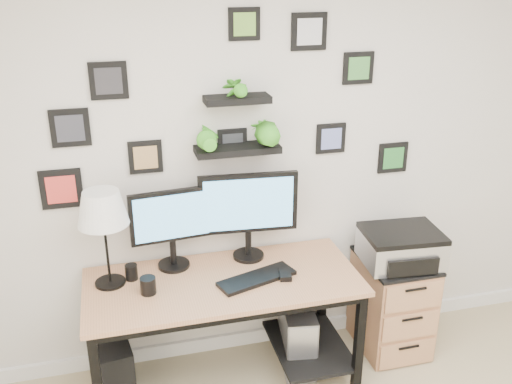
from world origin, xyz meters
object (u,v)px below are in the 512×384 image
object	(u,v)px
pc_tower_black	(114,367)
table_lamp	(102,210)
monitor_left	(172,223)
pc_tower_grey	(297,335)
desk	(228,294)
file_cabinet	(392,303)
printer	(401,247)
monitor_right	(248,209)
mug	(148,286)

from	to	relation	value
pc_tower_black	table_lamp	bearing A→B (deg)	56.86
monitor_left	pc_tower_grey	xyz separation A→B (m)	(0.75, -0.15, -0.83)
desk	pc_tower_black	distance (m)	0.82
table_lamp	file_cabinet	size ratio (longest dim) A/B	0.86
pc_tower_black	pc_tower_grey	world-z (taller)	pc_tower_grey
table_lamp	pc_tower_black	size ratio (longest dim) A/B	1.39
monitor_left	printer	bearing A→B (deg)	-6.67
pc_tower_black	printer	distance (m)	1.93
monitor_right	file_cabinet	xyz separation A→B (m)	(0.96, -0.13, -0.75)
desk	monitor_right	distance (m)	0.52
mug	monitor_right	bearing A→B (deg)	22.08
monitor_right	table_lamp	world-z (taller)	table_lamp
pc_tower_grey	pc_tower_black	bearing A→B (deg)	-179.38
pc_tower_grey	table_lamp	bearing A→B (deg)	177.47
monitor_right	printer	world-z (taller)	monitor_right
monitor_right	pc_tower_grey	bearing A→B (deg)	-27.94
mug	pc_tower_black	world-z (taller)	mug
file_cabinet	printer	size ratio (longest dim) A/B	1.31
monitor_left	monitor_right	xyz separation A→B (m)	(0.47, -0.00, 0.04)
pc_tower_black	file_cabinet	xyz separation A→B (m)	(1.84, 0.03, 0.13)
desk	file_cabinet	bearing A→B (deg)	2.93
pc_tower_grey	file_cabinet	size ratio (longest dim) A/B	0.69
monitor_left	table_lamp	bearing A→B (deg)	-165.07
monitor_right	file_cabinet	distance (m)	1.23
monitor_left	mug	distance (m)	0.40
monitor_left	monitor_right	bearing A→B (deg)	-0.05
desk	pc_tower_grey	world-z (taller)	desk
printer	table_lamp	bearing A→B (deg)	177.91
monitor_right	pc_tower_grey	size ratio (longest dim) A/B	1.31
table_lamp	printer	size ratio (longest dim) A/B	1.12
pc_tower_black	pc_tower_grey	bearing A→B (deg)	-7.27
monitor_left	printer	distance (m)	1.47
table_lamp	file_cabinet	xyz separation A→B (m)	(1.81, -0.03, -0.88)
pc_tower_black	printer	bearing A→B (deg)	-8.00
monitor_left	mug	world-z (taller)	monitor_left
mug	pc_tower_black	bearing A→B (deg)	157.43
mug	pc_tower_black	xyz separation A→B (m)	(-0.23, 0.10, -0.59)
monitor_left	table_lamp	xyz separation A→B (m)	(-0.38, -0.10, 0.17)
table_lamp	mug	xyz separation A→B (m)	(0.20, -0.16, -0.41)
table_lamp	pc_tower_grey	distance (m)	1.51
mug	pc_tower_grey	world-z (taller)	mug
pc_tower_grey	file_cabinet	world-z (taller)	file_cabinet
pc_tower_grey	file_cabinet	distance (m)	0.69
file_cabinet	monitor_left	bearing A→B (deg)	174.70
desk	pc_tower_grey	bearing A→B (deg)	4.90
monitor_left	pc_tower_black	xyz separation A→B (m)	(-0.41, -0.16, -0.84)
desk	table_lamp	world-z (taller)	table_lamp
mug	monitor_left	bearing A→B (deg)	55.99
table_lamp	file_cabinet	world-z (taller)	table_lamp
mug	printer	xyz separation A→B (m)	(1.61, 0.09, -0.02)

